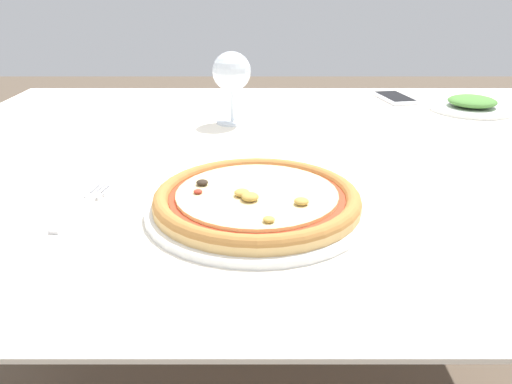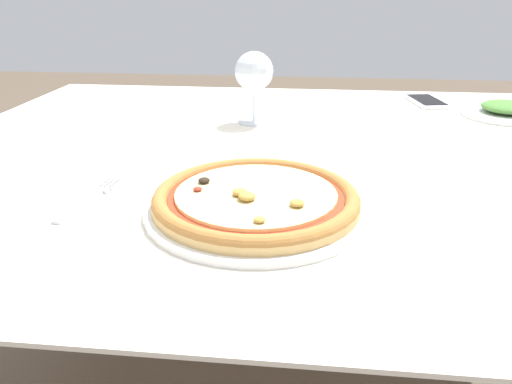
% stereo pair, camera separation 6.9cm
% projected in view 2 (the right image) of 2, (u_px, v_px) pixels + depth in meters
% --- Properties ---
extents(dining_table, '(1.46, 1.17, 0.74)m').
position_uv_depth(dining_table, '(294.00, 184.00, 0.99)').
color(dining_table, '#997047').
rests_on(dining_table, ground_plane).
extents(pizza_plate, '(0.31, 0.31, 0.04)m').
position_uv_depth(pizza_plate, '(256.00, 200.00, 0.70)').
color(pizza_plate, white).
rests_on(pizza_plate, dining_table).
extents(fork, '(0.05, 0.17, 0.00)m').
position_uv_depth(fork, '(92.00, 197.00, 0.75)').
color(fork, silver).
rests_on(fork, dining_table).
extents(wine_glass_far_left, '(0.09, 0.09, 0.16)m').
position_uv_depth(wine_glass_far_left, '(254.00, 73.00, 1.10)').
color(wine_glass_far_left, silver).
rests_on(wine_glass_far_left, dining_table).
extents(cell_phone, '(0.10, 0.15, 0.01)m').
position_uv_depth(cell_phone, '(426.00, 101.00, 1.32)').
color(cell_phone, white).
rests_on(cell_phone, dining_table).
extents(side_plate, '(0.20, 0.20, 0.04)m').
position_uv_depth(side_plate, '(506.00, 111.00, 1.19)').
color(side_plate, white).
rests_on(side_plate, dining_table).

